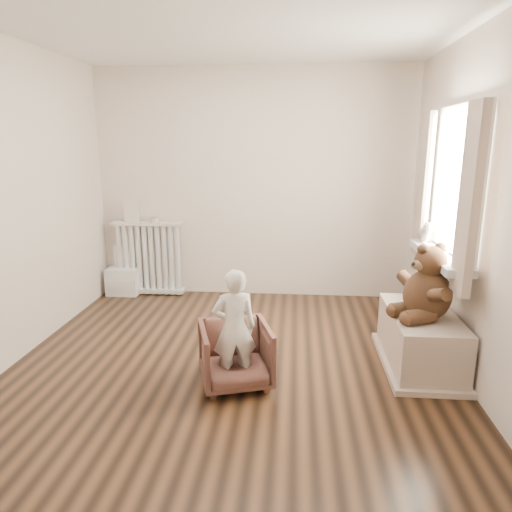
# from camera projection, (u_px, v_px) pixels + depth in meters

# --- Properties ---
(floor) EXTENTS (3.60, 3.60, 0.01)m
(floor) POSITION_uv_depth(u_px,v_px,m) (233.00, 362.00, 3.79)
(floor) COLOR black
(floor) RESTS_ON ground
(ceiling) EXTENTS (3.60, 3.60, 0.01)m
(ceiling) POSITION_uv_depth(u_px,v_px,m) (229.00, 20.00, 3.16)
(ceiling) COLOR white
(ceiling) RESTS_ON ground
(back_wall) EXTENTS (3.60, 0.02, 2.60)m
(back_wall) POSITION_uv_depth(u_px,v_px,m) (253.00, 185.00, 5.22)
(back_wall) COLOR silver
(back_wall) RESTS_ON ground
(front_wall) EXTENTS (3.60, 0.02, 2.60)m
(front_wall) POSITION_uv_depth(u_px,v_px,m) (166.00, 269.00, 1.74)
(front_wall) COLOR silver
(front_wall) RESTS_ON ground
(left_wall) EXTENTS (0.02, 3.60, 2.60)m
(left_wall) POSITION_uv_depth(u_px,v_px,m) (7.00, 204.00, 3.63)
(left_wall) COLOR silver
(left_wall) RESTS_ON ground
(right_wall) EXTENTS (0.02, 3.60, 2.60)m
(right_wall) POSITION_uv_depth(u_px,v_px,m) (476.00, 209.00, 3.33)
(right_wall) COLOR silver
(right_wall) RESTS_ON ground
(window) EXTENTS (0.03, 0.90, 1.10)m
(window) POSITION_uv_depth(u_px,v_px,m) (458.00, 185.00, 3.58)
(window) COLOR white
(window) RESTS_ON right_wall
(window_sill) EXTENTS (0.22, 1.10, 0.06)m
(window_sill) POSITION_uv_depth(u_px,v_px,m) (439.00, 256.00, 3.73)
(window_sill) COLOR silver
(window_sill) RESTS_ON right_wall
(curtain_left) EXTENTS (0.06, 0.26, 1.30)m
(curtain_left) POSITION_uv_depth(u_px,v_px,m) (469.00, 201.00, 3.06)
(curtain_left) COLOR #C1AC98
(curtain_left) RESTS_ON right_wall
(curtain_right) EXTENTS (0.06, 0.26, 1.30)m
(curtain_right) POSITION_uv_depth(u_px,v_px,m) (424.00, 186.00, 4.16)
(curtain_right) COLOR #C1AC98
(curtain_right) RESTS_ON right_wall
(radiator) EXTENTS (0.83, 0.16, 0.87)m
(radiator) POSITION_uv_depth(u_px,v_px,m) (149.00, 262.00, 5.42)
(radiator) COLOR silver
(radiator) RESTS_ON floor
(paper_doll) EXTENTS (0.18, 0.02, 0.30)m
(paper_doll) POSITION_uv_depth(u_px,v_px,m) (131.00, 209.00, 5.29)
(paper_doll) COLOR beige
(paper_doll) RESTS_ON radiator
(tin_a) EXTENTS (0.10, 0.10, 0.06)m
(tin_a) POSITION_uv_depth(u_px,v_px,m) (154.00, 220.00, 5.29)
(tin_a) COLOR #A59E8C
(tin_a) RESTS_ON radiator
(toy_vanity) EXTENTS (0.37, 0.27, 0.58)m
(toy_vanity) POSITION_uv_depth(u_px,v_px,m) (123.00, 272.00, 5.45)
(toy_vanity) COLOR silver
(toy_vanity) RESTS_ON floor
(armchair) EXTENTS (0.63, 0.64, 0.47)m
(armchair) POSITION_uv_depth(u_px,v_px,m) (235.00, 355.00, 3.40)
(armchair) COLOR brown
(armchair) RESTS_ON floor
(child) EXTENTS (0.37, 0.30, 0.89)m
(child) POSITION_uv_depth(u_px,v_px,m) (234.00, 329.00, 3.29)
(child) COLOR silver
(child) RESTS_ON armchair
(toy_bench) EXTENTS (0.51, 0.96, 0.45)m
(toy_bench) POSITION_uv_depth(u_px,v_px,m) (420.00, 342.00, 3.70)
(toy_bench) COLOR beige
(toy_bench) RESTS_ON floor
(teddy_bear) EXTENTS (0.58, 0.52, 0.58)m
(teddy_bear) POSITION_uv_depth(u_px,v_px,m) (428.00, 291.00, 3.49)
(teddy_bear) COLOR #341F11
(teddy_bear) RESTS_ON toy_bench
(plush_cat) EXTENTS (0.16, 0.24, 0.20)m
(plush_cat) POSITION_uv_depth(u_px,v_px,m) (426.00, 231.00, 4.09)
(plush_cat) COLOR #6B6058
(plush_cat) RESTS_ON window_sill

